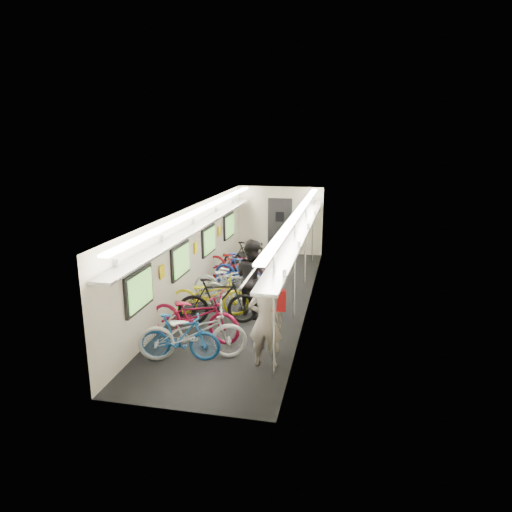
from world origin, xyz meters
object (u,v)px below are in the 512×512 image
at_px(bicycle_1, 180,337).
at_px(passenger_mid, 252,278).
at_px(bicycle_0, 193,333).
at_px(passenger_near, 266,322).
at_px(backpack, 279,300).

relative_size(bicycle_1, passenger_mid, 0.84).
bearing_deg(bicycle_0, bicycle_1, 97.78).
bearing_deg(passenger_mid, bicycle_0, 113.98).
xyz_separation_m(bicycle_0, passenger_near, (1.39, 0.01, 0.33)).
distance_m(passenger_near, backpack, 0.47).
distance_m(bicycle_0, passenger_mid, 2.51).
height_order(bicycle_0, backpack, backpack).
xyz_separation_m(bicycle_1, backpack, (1.84, 0.15, 0.82)).
distance_m(bicycle_1, passenger_near, 1.67).
distance_m(bicycle_0, passenger_near, 1.43).
xyz_separation_m(passenger_near, backpack, (0.23, 0.03, 0.41)).
relative_size(bicycle_0, backpack, 5.37).
bearing_deg(passenger_mid, passenger_near, 146.24).
height_order(bicycle_1, passenger_near, passenger_near).
height_order(passenger_mid, backpack, passenger_mid).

